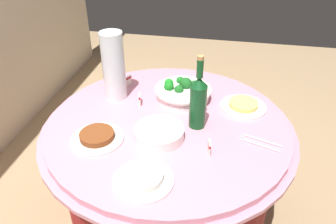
{
  "coord_description": "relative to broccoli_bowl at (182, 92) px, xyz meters",
  "views": [
    {
      "loc": [
        -1.19,
        -0.23,
        1.6
      ],
      "look_at": [
        0.0,
        0.0,
        0.79
      ],
      "focal_mm": 34.8,
      "sensor_mm": 36.0,
      "label": 1
    }
  ],
  "objects": [
    {
      "name": "buffet_table",
      "position": [
        -0.21,
        0.03,
        -0.4
      ],
      "size": [
        1.16,
        1.16,
        0.74
      ],
      "color": "maroon",
      "rests_on": "ground_plane"
    },
    {
      "name": "broccoli_bowl",
      "position": [
        0.0,
        0.0,
        0.0
      ],
      "size": [
        0.28,
        0.28,
        0.11
      ],
      "color": "white",
      "rests_on": "buffet_table"
    },
    {
      "name": "plate_stack",
      "position": [
        -0.34,
        0.05,
        -0.01
      ],
      "size": [
        0.21,
        0.21,
        0.05
      ],
      "color": "white",
      "rests_on": "buffet_table"
    },
    {
      "name": "wine_bottle",
      "position": [
        -0.21,
        -0.1,
        0.09
      ],
      "size": [
        0.07,
        0.07,
        0.34
      ],
      "color": "#0E431C",
      "rests_on": "buffet_table"
    },
    {
      "name": "decorative_fruit_vase",
      "position": [
        -0.04,
        0.34,
        0.12
      ],
      "size": [
        0.11,
        0.11,
        0.34
      ],
      "color": "silver",
      "rests_on": "buffet_table"
    },
    {
      "name": "serving_tongs",
      "position": [
        -0.29,
        -0.37,
        -0.03
      ],
      "size": [
        0.09,
        0.17,
        0.01
      ],
      "color": "silver",
      "rests_on": "buffet_table"
    },
    {
      "name": "food_plate_stir_fry",
      "position": [
        -0.4,
        0.3,
        -0.02
      ],
      "size": [
        0.22,
        0.22,
        0.04
      ],
      "color": "white",
      "rests_on": "buffet_table"
    },
    {
      "name": "food_plate_rice",
      "position": [
        -0.6,
        0.05,
        -0.02
      ],
      "size": [
        0.22,
        0.22,
        0.04
      ],
      "color": "white",
      "rests_on": "buffet_table"
    },
    {
      "name": "food_plate_noodles",
      "position": [
        -0.03,
        -0.3,
        -0.03
      ],
      "size": [
        0.22,
        0.22,
        0.03
      ],
      "color": "white",
      "rests_on": "buffet_table"
    },
    {
      "name": "label_placard_front",
      "position": [
        0.08,
        0.31,
        -0.01
      ],
      "size": [
        0.05,
        0.03,
        0.05
      ],
      "color": "white",
      "rests_on": "buffet_table"
    },
    {
      "name": "label_placard_mid",
      "position": [
        -0.39,
        -0.17,
        -0.01
      ],
      "size": [
        0.05,
        0.02,
        0.05
      ],
      "color": "white",
      "rests_on": "buffet_table"
    },
    {
      "name": "label_placard_rear",
      "position": [
        -0.09,
        0.2,
        -0.01
      ],
      "size": [
        0.05,
        0.02,
        0.05
      ],
      "color": "white",
      "rests_on": "buffet_table"
    }
  ]
}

